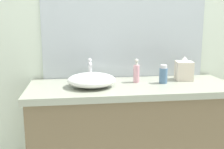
% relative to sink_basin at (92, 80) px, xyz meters
% --- Properties ---
extents(bathroom_wall_rear, '(6.00, 0.06, 2.60)m').
position_rel_sink_basin_xyz_m(bathroom_wall_rear, '(0.40, 0.33, 0.36)').
color(bathroom_wall_rear, silver).
rests_on(bathroom_wall_rear, ground).
extents(vanity_counter, '(1.42, 0.54, 0.89)m').
position_rel_sink_basin_xyz_m(vanity_counter, '(0.28, 0.02, -0.49)').
color(vanity_counter, brown).
rests_on(vanity_counter, ground).
extents(sink_basin, '(0.33, 0.30, 0.09)m').
position_rel_sink_basin_xyz_m(sink_basin, '(0.00, 0.00, 0.00)').
color(sink_basin, white).
rests_on(sink_basin, vanity_counter).
extents(faucet, '(0.03, 0.14, 0.17)m').
position_rel_sink_basin_xyz_m(faucet, '(0.00, 0.16, 0.05)').
color(faucet, silver).
rests_on(faucet, vanity_counter).
extents(soap_dispenser, '(0.04, 0.04, 0.17)m').
position_rel_sink_basin_xyz_m(soap_dispenser, '(0.33, 0.09, 0.03)').
color(soap_dispenser, '#D99AAA').
rests_on(soap_dispenser, vanity_counter).
extents(lotion_bottle, '(0.06, 0.06, 0.13)m').
position_rel_sink_basin_xyz_m(lotion_bottle, '(0.51, 0.04, 0.02)').
color(lotion_bottle, '#4C7094').
rests_on(lotion_bottle, vanity_counter).
extents(tissue_box, '(0.14, 0.14, 0.18)m').
position_rel_sink_basin_xyz_m(tissue_box, '(0.70, 0.13, 0.03)').
color(tissue_box, beige).
rests_on(tissue_box, vanity_counter).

